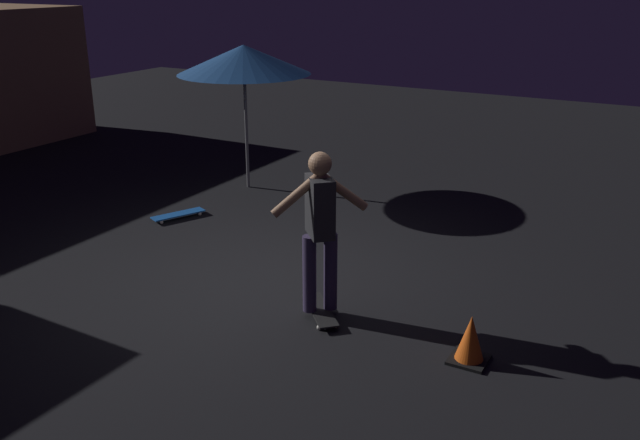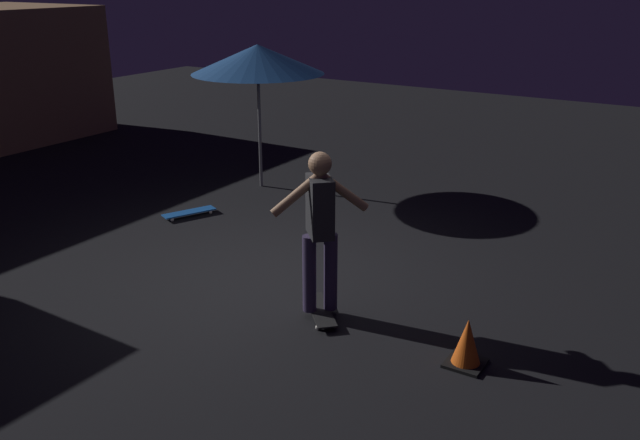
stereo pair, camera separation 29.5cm
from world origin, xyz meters
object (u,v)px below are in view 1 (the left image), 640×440
patio_umbrella (244,60)px  traffic_cone (470,341)px  skateboard_spare (178,215)px  skater (320,221)px  skateboard_ridden (320,310)px

patio_umbrella → traffic_cone: bearing=-125.6°
skateboard_spare → skater: size_ratio=0.48×
skateboard_ridden → traffic_cone: bearing=-94.1°
patio_umbrella → skater: bearing=-136.0°
patio_umbrella → skateboard_ridden: (-3.37, -3.25, -2.02)m
patio_umbrella → traffic_cone: patio_umbrella is taller
patio_umbrella → skater: (-3.37, -3.25, -1.04)m
skateboard_ridden → skater: bearing=-135.0°
patio_umbrella → skateboard_ridden: bearing=-136.0°
patio_umbrella → skateboard_ridden: patio_umbrella is taller
patio_umbrella → skateboard_spare: size_ratio=2.90×
patio_umbrella → skater: 4.80m
skateboard_spare → traffic_cone: traffic_cone is taller
skater → patio_umbrella: bearing=44.0°
patio_umbrella → skateboard_ridden: 5.10m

